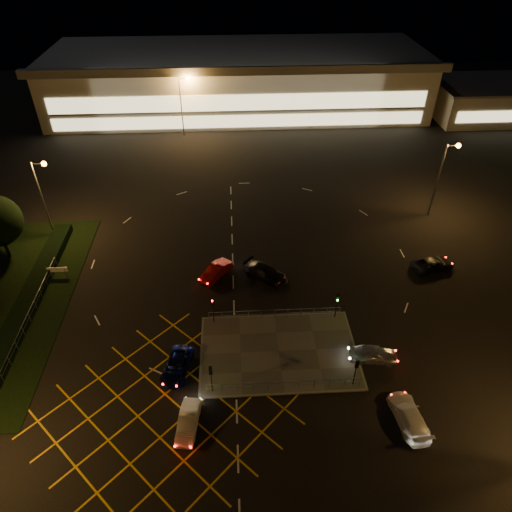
{
  "coord_description": "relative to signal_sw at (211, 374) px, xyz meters",
  "views": [
    {
      "loc": [
        -1.66,
        -29.54,
        32.8
      ],
      "look_at": [
        0.59,
        9.9,
        2.0
      ],
      "focal_mm": 32.0,
      "sensor_mm": 36.0,
      "label": 1
    }
  ],
  "objects": [
    {
      "name": "ground",
      "position": [
        4.0,
        5.99,
        -2.37
      ],
      "size": [
        180.0,
        180.0,
        0.0
      ],
      "primitive_type": "plane",
      "color": "black",
      "rests_on": "ground"
    },
    {
      "name": "pedestrian_island",
      "position": [
        6.0,
        3.99,
        -2.31
      ],
      "size": [
        14.0,
        9.0,
        0.12
      ],
      "primitive_type": "cube",
      "color": "#4C4944",
      "rests_on": "ground"
    },
    {
      "name": "hedge",
      "position": [
        -19.0,
        11.99,
        -1.87
      ],
      "size": [
        2.0,
        26.0,
        1.0
      ],
      "primitive_type": "cube",
      "color": "black",
      "rests_on": "ground"
    },
    {
      "name": "supermarket",
      "position": [
        4.0,
        67.95,
        2.95
      ],
      "size": [
        72.0,
        26.5,
        10.5
      ],
      "color": "beige",
      "rests_on": "ground"
    },
    {
      "name": "retail_unit_a",
      "position": [
        50.0,
        59.97,
        0.85
      ],
      "size": [
        18.8,
        14.8,
        6.35
      ],
      "color": "beige",
      "rests_on": "ground"
    },
    {
      "name": "streetlight_nw",
      "position": [
        -19.56,
        23.99,
        4.2
      ],
      "size": [
        1.78,
        0.56,
        10.03
      ],
      "color": "slate",
      "rests_on": "ground"
    },
    {
      "name": "streetlight_ne",
      "position": [
        28.44,
        25.99,
        4.2
      ],
      "size": [
        1.78,
        0.56,
        10.03
      ],
      "color": "slate",
      "rests_on": "ground"
    },
    {
      "name": "streetlight_far_left",
      "position": [
        -5.56,
        53.99,
        4.2
      ],
      "size": [
        1.78,
        0.56,
        10.03
      ],
      "color": "slate",
      "rests_on": "ground"
    },
    {
      "name": "streetlight_far_right",
      "position": [
        34.44,
        55.99,
        4.2
      ],
      "size": [
        1.78,
        0.56,
        10.03
      ],
      "color": "slate",
      "rests_on": "ground"
    },
    {
      "name": "signal_sw",
      "position": [
        0.0,
        0.0,
        0.0
      ],
      "size": [
        0.28,
        0.3,
        3.15
      ],
      "rotation": [
        0.0,
        0.0,
        3.14
      ],
      "color": "black",
      "rests_on": "pedestrian_island"
    },
    {
      "name": "signal_se",
      "position": [
        12.0,
        0.0,
        0.0
      ],
      "size": [
        0.28,
        0.3,
        3.15
      ],
      "rotation": [
        0.0,
        0.0,
        3.14
      ],
      "color": "black",
      "rests_on": "pedestrian_island"
    },
    {
      "name": "signal_nw",
      "position": [
        0.0,
        7.99,
        0.0
      ],
      "size": [
        0.28,
        0.3,
        3.15
      ],
      "color": "black",
      "rests_on": "pedestrian_island"
    },
    {
      "name": "signal_ne",
      "position": [
        12.0,
        7.99,
        0.0
      ],
      "size": [
        0.28,
        0.3,
        3.15
      ],
      "color": "black",
      "rests_on": "pedestrian_island"
    },
    {
      "name": "car_queue_white",
      "position": [
        -1.81,
        -3.16,
        -1.7
      ],
      "size": [
        1.93,
        4.23,
        1.34
      ],
      "primitive_type": "imported",
      "rotation": [
        0.0,
        0.0,
        6.15
      ],
      "color": "silver",
      "rests_on": "ground"
    },
    {
      "name": "car_left_blue",
      "position": [
        -3.13,
        2.39,
        -1.74
      ],
      "size": [
        2.97,
        4.84,
        1.25
      ],
      "primitive_type": "imported",
      "rotation": [
        0.0,
        0.0,
        6.07
      ],
      "color": "#0B1447",
      "rests_on": "ground"
    },
    {
      "name": "car_far_dkgrey",
      "position": [
        5.55,
        14.47,
        -1.62
      ],
      "size": [
        5.36,
        4.85,
        1.5
      ],
      "primitive_type": "imported",
      "rotation": [
        0.0,
        0.0,
        0.9
      ],
      "color": "black",
      "rests_on": "ground"
    },
    {
      "name": "car_right_silver",
      "position": [
        14.36,
        2.63,
        -1.63
      ],
      "size": [
        4.52,
        2.31,
        1.47
      ],
      "primitive_type": "imported",
      "rotation": [
        0.0,
        0.0,
        1.44
      ],
      "color": "silver",
      "rests_on": "ground"
    },
    {
      "name": "car_circ_red",
      "position": [
        0.11,
        15.08,
        -1.66
      ],
      "size": [
        3.89,
        4.3,
        1.42
      ],
      "primitive_type": "imported",
      "rotation": [
        0.0,
        0.0,
        5.6
      ],
      "color": "#9D0E0B",
      "rests_on": "ground"
    },
    {
      "name": "car_east_grey",
      "position": [
        24.44,
        15.04,
        -1.7
      ],
      "size": [
        5.16,
        3.25,
        1.33
      ],
      "primitive_type": "imported",
      "rotation": [
        0.0,
        0.0,
        1.8
      ],
      "color": "black",
      "rests_on": "ground"
    },
    {
      "name": "car_approach_white",
      "position": [
        15.59,
        -3.68,
        -1.65
      ],
      "size": [
        2.57,
        5.17,
        1.44
      ],
      "primitive_type": "imported",
      "rotation": [
        0.0,
        0.0,
        3.25
      ],
      "color": "silver",
      "rests_on": "ground"
    }
  ]
}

